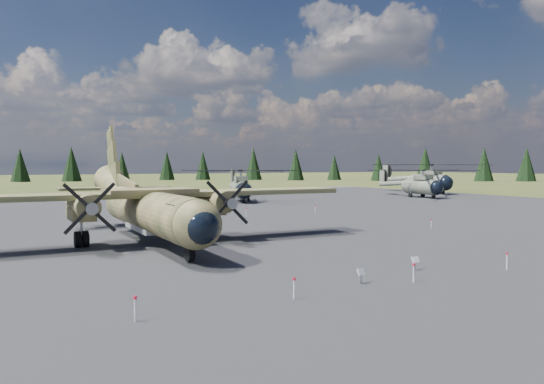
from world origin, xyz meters
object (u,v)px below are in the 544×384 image
helicopter_near (240,179)px  helicopter_far (429,173)px  helicopter_mid (421,178)px  transport_plane (146,203)px

helicopter_near → helicopter_far: size_ratio=0.90×
helicopter_mid → helicopter_far: size_ratio=0.84×
helicopter_far → helicopter_near: bearing=-173.4°
helicopter_near → helicopter_far: bearing=21.8°
transport_plane → helicopter_near: 37.48m
helicopter_far → transport_plane: bearing=-148.0°
transport_plane → helicopter_far: (58.77, 33.98, 1.12)m
transport_plane → helicopter_near: size_ratio=1.22×
helicopter_near → helicopter_far: 37.77m
transport_plane → helicopter_mid: (49.39, 26.09, 0.51)m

